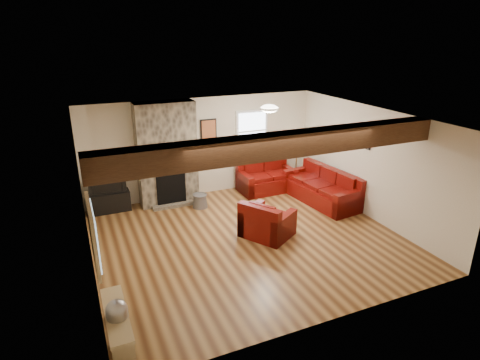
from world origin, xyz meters
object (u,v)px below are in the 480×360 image
(sofa_three, at_px, (321,186))
(armchair_red, at_px, (267,218))
(coffee_table, at_px, (265,225))
(tv_cabinet, at_px, (109,202))
(television, at_px, (107,183))
(loveseat, at_px, (267,177))
(floor_lamp, at_px, (298,138))

(sofa_three, bearing_deg, armchair_red, -69.43)
(sofa_three, bearing_deg, coffee_table, -71.15)
(armchair_red, bearing_deg, tv_cabinet, 16.74)
(armchair_red, xyz_separation_m, tv_cabinet, (-2.87, 2.55, -0.14))
(tv_cabinet, relative_size, television, 1.14)
(loveseat, bearing_deg, sofa_three, -53.69)
(armchair_red, xyz_separation_m, television, (-2.87, 2.55, 0.33))
(sofa_three, height_order, television, television)
(armchair_red, distance_m, tv_cabinet, 3.84)
(coffee_table, xyz_separation_m, floor_lamp, (2.05, 2.18, 1.15))
(coffee_table, height_order, television, television)
(sofa_three, xyz_separation_m, armchair_red, (-2.04, -1.05, -0.02))
(television, bearing_deg, tv_cabinet, 0.00)
(floor_lamp, bearing_deg, armchair_red, -132.05)
(coffee_table, bearing_deg, loveseat, 61.84)
(loveseat, height_order, floor_lamp, floor_lamp)
(television, bearing_deg, coffee_table, -41.16)
(armchair_red, bearing_deg, television, 16.74)
(television, bearing_deg, armchair_red, -41.56)
(sofa_three, bearing_deg, television, -113.62)
(loveseat, distance_m, armchair_red, 2.52)
(loveseat, bearing_deg, television, 175.13)
(loveseat, xyz_separation_m, television, (-4.01, 0.30, 0.33))
(armchair_red, distance_m, television, 3.86)
(armchair_red, bearing_deg, sofa_three, -94.46)
(armchair_red, height_order, television, television)
(sofa_three, xyz_separation_m, television, (-4.91, 1.50, 0.31))
(television, distance_m, floor_lamp, 4.95)
(sofa_three, height_order, armchair_red, sofa_three)
(coffee_table, relative_size, floor_lamp, 0.52)
(sofa_three, height_order, floor_lamp, floor_lamp)
(tv_cabinet, xyz_separation_m, floor_lamp, (4.89, -0.31, 1.12))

